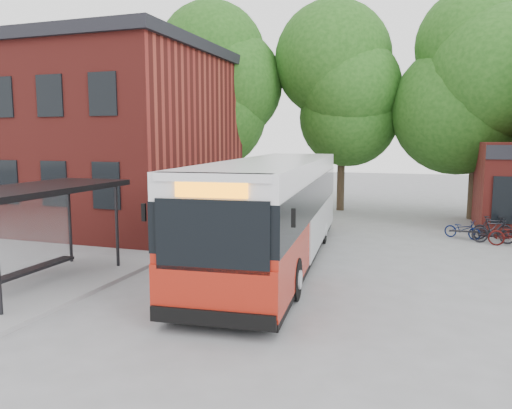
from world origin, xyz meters
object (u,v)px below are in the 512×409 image
(bicycle_0, at_px, (463,229))
(bicycle_1, at_px, (492,228))
(bus_shelter, at_px, (40,237))
(bicycle_3, at_px, (494,231))
(city_bus, at_px, (275,211))

(bicycle_0, xyz_separation_m, bicycle_1, (1.14, 0.13, 0.10))
(bus_shelter, xyz_separation_m, bicycle_0, (11.70, 11.24, -1.05))
(bicycle_3, bearing_deg, bicycle_0, 58.63)
(bicycle_1, relative_size, bicycle_3, 0.99)
(bus_shelter, xyz_separation_m, bicycle_3, (12.82, 10.58, -0.95))
(bicycle_0, bearing_deg, bicycle_3, -95.77)
(city_bus, distance_m, bicycle_3, 9.44)
(bicycle_3, bearing_deg, city_bus, 126.04)
(bus_shelter, distance_m, bicycle_3, 16.65)
(bicycle_0, bearing_deg, city_bus, 159.34)
(bicycle_1, bearing_deg, bus_shelter, 115.45)
(bus_shelter, distance_m, city_bus, 7.29)
(bicycle_0, relative_size, bicycle_3, 0.91)
(bus_shelter, height_order, bicycle_0, bus_shelter)
(city_bus, relative_size, bicycle_0, 9.02)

